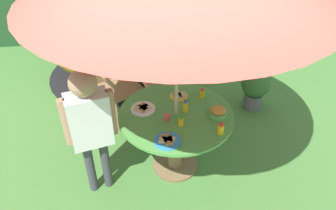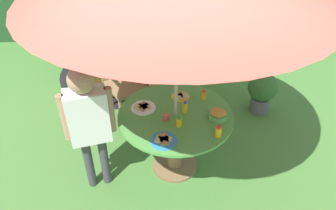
# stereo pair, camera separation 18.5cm
# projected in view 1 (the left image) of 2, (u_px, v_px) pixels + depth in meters

# --- Properties ---
(ground_plane) EXTENTS (10.00, 10.00, 0.02)m
(ground_plane) POSITION_uv_depth(u_px,v_px,m) (175.00, 166.00, 3.63)
(ground_plane) COLOR #477A38
(garden_table) EXTENTS (1.14, 1.14, 0.74)m
(garden_table) POSITION_uv_depth(u_px,v_px,m) (176.00, 130.00, 3.30)
(garden_table) COLOR brown
(garden_table) RESTS_ON ground_plane
(wooden_chair) EXTENTS (0.63, 0.65, 1.06)m
(wooden_chair) POSITION_uv_depth(u_px,v_px,m) (116.00, 75.00, 4.07)
(wooden_chair) COLOR #93704C
(wooden_chair) RESTS_ON ground_plane
(dome_tent) EXTENTS (2.32, 2.32, 1.37)m
(dome_tent) POSITION_uv_depth(u_px,v_px,m) (110.00, 34.00, 4.80)
(dome_tent) COLOR orange
(dome_tent) RESTS_ON ground_plane
(potted_plant) EXTENTS (0.38, 0.38, 0.57)m
(potted_plant) POSITION_uv_depth(u_px,v_px,m) (255.00, 87.00, 4.29)
(potted_plant) COLOR #595960
(potted_plant) RESTS_ON ground_plane
(child_in_pink_shirt) EXTENTS (0.24, 0.41, 1.24)m
(child_in_pink_shirt) POSITION_uv_depth(u_px,v_px,m) (149.00, 65.00, 3.84)
(child_in_pink_shirt) COLOR #3F3F47
(child_in_pink_shirt) RESTS_ON ground_plane
(child_in_white_shirt) EXTENTS (0.46, 0.28, 1.40)m
(child_in_white_shirt) POSITION_uv_depth(u_px,v_px,m) (90.00, 120.00, 2.85)
(child_in_white_shirt) COLOR #3F3F47
(child_in_white_shirt) RESTS_ON ground_plane
(snack_bowl) EXTENTS (0.18, 0.18, 0.09)m
(snack_bowl) POSITION_uv_depth(u_px,v_px,m) (218.00, 112.00, 3.13)
(snack_bowl) COLOR #66B259
(snack_bowl) RESTS_ON garden_table
(plate_back_edge) EXTENTS (0.24, 0.24, 0.03)m
(plate_back_edge) POSITION_uv_depth(u_px,v_px,m) (167.00, 140.00, 2.85)
(plate_back_edge) COLOR #338CD8
(plate_back_edge) RESTS_ON garden_table
(plate_mid_left) EXTENTS (0.19, 0.19, 0.03)m
(plate_mid_left) POSITION_uv_depth(u_px,v_px,m) (179.00, 96.00, 3.40)
(plate_mid_left) COLOR yellow
(plate_mid_left) RESTS_ON garden_table
(plate_center_back) EXTENTS (0.25, 0.25, 0.03)m
(plate_center_back) POSITION_uv_depth(u_px,v_px,m) (143.00, 108.00, 3.23)
(plate_center_back) COLOR white
(plate_center_back) RESTS_ON garden_table
(juice_bottle_near_left) EXTENTS (0.05, 0.05, 0.11)m
(juice_bottle_near_left) POSITION_uv_depth(u_px,v_px,m) (181.00, 121.00, 3.01)
(juice_bottle_near_left) COLOR yellow
(juice_bottle_near_left) RESTS_ON garden_table
(juice_bottle_near_right) EXTENTS (0.06, 0.06, 0.11)m
(juice_bottle_near_right) POSITION_uv_depth(u_px,v_px,m) (221.00, 129.00, 2.91)
(juice_bottle_near_right) COLOR yellow
(juice_bottle_near_right) RESTS_ON garden_table
(juice_bottle_far_left) EXTENTS (0.05, 0.05, 0.10)m
(juice_bottle_far_left) POSITION_uv_depth(u_px,v_px,m) (202.00, 93.00, 3.37)
(juice_bottle_far_left) COLOR yellow
(juice_bottle_far_left) RESTS_ON garden_table
(juice_bottle_far_right) EXTENTS (0.05, 0.05, 0.13)m
(juice_bottle_far_right) POSITION_uv_depth(u_px,v_px,m) (185.00, 107.00, 3.17)
(juice_bottle_far_right) COLOR yellow
(juice_bottle_far_right) RESTS_ON garden_table
(cup_near) EXTENTS (0.06, 0.06, 0.06)m
(cup_near) POSITION_uv_depth(u_px,v_px,m) (167.00, 117.00, 3.09)
(cup_near) COLOR #E04C47
(cup_near) RESTS_ON garden_table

